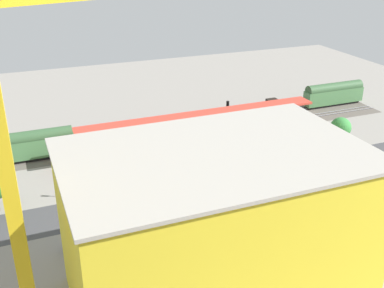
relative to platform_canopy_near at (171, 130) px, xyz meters
name	(u,v)px	position (x,y,z in m)	size (l,w,h in m)	color
ground_plane	(198,180)	(-0.09, 14.79, -4.25)	(182.16, 182.16, 0.00)	gray
rail_bed	(160,135)	(-0.09, -8.15, -4.25)	(113.85, 13.70, 0.01)	#5B544C
street_asphalt	(206,189)	(-0.09, 18.40, -4.25)	(113.85, 9.00, 0.01)	#424244
track_rails	(160,134)	(-0.09, -8.15, -4.07)	(113.85, 8.04, 0.12)	#9E9EA8
platform_canopy_near	(171,130)	(0.00, 0.00, 0.00)	(47.19, 4.44, 4.47)	#C63D2D
platform_canopy_far	(200,115)	(-9.13, -6.27, -0.12)	(56.20, 5.26, 4.40)	#C63D2D
locomotive	(253,110)	(-25.18, -11.00, -2.53)	(16.68, 2.64, 4.82)	black
passenger_coach	(334,93)	(-48.81, -11.00, -1.07)	(16.86, 3.07, 6.04)	black
freight_coach_far	(23,146)	(28.73, -5.30, -1.06)	(19.85, 3.04, 6.06)	black
parked_car_0	(306,176)	(-18.37, 21.84, -3.48)	(4.85, 1.93, 1.75)	black
parked_car_1	(276,182)	(-12.02, 21.90, -3.45)	(4.36, 1.93, 1.81)	black
parked_car_2	(240,189)	(-4.83, 21.87, -3.43)	(4.02, 1.84, 1.85)	black
parked_car_3	(201,196)	(2.22, 21.58, -3.51)	(4.79, 2.02, 1.64)	black
construction_building	(214,231)	(9.71, 43.45, 5.35)	(32.41, 20.50, 19.19)	yellow
construction_roof_slab	(216,153)	(9.71, 43.45, 15.14)	(33.01, 21.10, 0.40)	#ADA89E
tower_crane	(25,167)	(28.82, 44.02, 17.29)	(23.68, 9.33, 37.01)	gray
box_truck_0	(159,224)	(11.81, 28.34, -2.45)	(8.60, 2.56, 3.69)	black
box_truck_1	(99,232)	(20.43, 27.27, -2.52)	(9.23, 3.24, 3.59)	black
street_tree_0	(246,140)	(-10.46, 13.14, 1.35)	(4.77, 4.77, 8.01)	brown
street_tree_1	(341,128)	(-32.03, 13.16, 0.70)	(4.25, 4.25, 7.11)	brown
traffic_light	(85,176)	(19.91, 13.86, -0.16)	(0.50, 0.36, 6.13)	#333333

